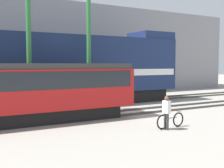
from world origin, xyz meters
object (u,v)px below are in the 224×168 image
freight_locomotive (63,70)px  bicycle (170,121)px  person (167,110)px  utility_pole_right (89,50)px  utility_pole_center (29,56)px  streetcar (16,90)px

freight_locomotive → bicycle: (2.19, -9.28, -2.33)m
freight_locomotive → person: size_ratio=11.96×
bicycle → utility_pole_right: bearing=100.0°
utility_pole_center → utility_pole_right: (3.92, 0.00, 0.45)m
utility_pole_right → utility_pole_center: bearing=180.0°
freight_locomotive → person: bearing=-79.3°
freight_locomotive → streetcar: bearing=-130.5°
freight_locomotive → utility_pole_center: 3.91m
bicycle → utility_pole_right: utility_pole_right is taller
freight_locomotive → streetcar: 6.46m
freight_locomotive → utility_pole_center: utility_pole_center is taller
bicycle → person: 0.74m
bicycle → utility_pole_center: 9.14m
streetcar → utility_pole_center: utility_pole_center is taller
streetcar → person: 7.57m
freight_locomotive → utility_pole_right: 2.93m
streetcar → utility_pole_center: bearing=63.4°
person → bicycle: bearing=24.4°
person → utility_pole_right: bearing=96.5°
freight_locomotive → person: freight_locomotive is taller
utility_pole_center → freight_locomotive: bearing=39.6°
streetcar → person: streetcar is taller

